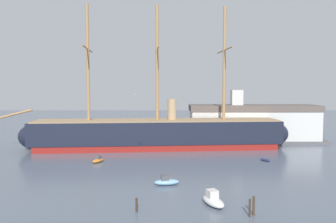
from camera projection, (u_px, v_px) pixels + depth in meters
The scene contains 12 objects.
tall_ship at pixel (158, 133), 86.80m from camera, with size 76.00×18.03×36.55m.
motorboat_foreground_right at pixel (214, 200), 45.10m from camera, with size 3.52×5.20×2.02m.
motorboat_near_centre at pixel (167, 181), 54.51m from camera, with size 4.27×2.28×1.71m.
motorboat_alongside_bow at pixel (99, 160), 71.16m from camera, with size 2.71×3.59×1.39m.
dinghy_alongside_stern at pixel (266, 160), 72.20m from camera, with size 2.29×2.28×0.53m.
dinghy_far_right at pixel (273, 146), 90.36m from camera, with size 1.72×2.27×0.49m.
motorboat_distant_centre at pixel (165, 140), 98.62m from camera, with size 3.00×3.28×1.32m.
mooring_piling_nearest at pixel (137, 205), 42.70m from camera, with size 0.28×0.28×1.80m, color #382B1E.
mooring_piling_left_pair at pixel (255, 206), 41.54m from camera, with size 0.30×0.30×2.38m, color #423323.
mooring_piling_right_pair at pixel (251, 208), 41.06m from camera, with size 0.25×0.25×2.22m, color #382B1E.
dockside_warehouse_right at pixel (254, 123), 98.61m from camera, with size 39.98×13.02×15.09m.
seagull_in_flight at pixel (136, 94), 63.05m from camera, with size 0.65×1.26×0.14m.
Camera 1 is at (1.28, -35.11, 15.76)m, focal length 36.01 mm.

